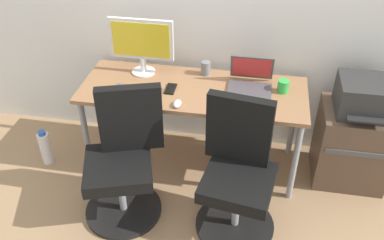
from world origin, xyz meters
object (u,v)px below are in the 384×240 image
object	(u,v)px
open_laptop	(250,81)
coffee_mug	(283,86)
office_chair_right	(238,175)
desktop_monitor	(141,43)
side_cabinet	(352,144)
office_chair_left	(124,161)
printer	(365,97)
water_bottle_on_floor	(46,148)

from	to	relation	value
open_laptop	coffee_mug	bearing A→B (deg)	-5.34
office_chair_right	desktop_monitor	xyz separation A→B (m)	(-0.80, 0.71, 0.53)
side_cabinet	office_chair_right	bearing A→B (deg)	-143.30
office_chair_left	open_laptop	distance (m)	1.06
open_laptop	coffee_mug	size ratio (longest dim) A/B	3.37
open_laptop	coffee_mug	xyz separation A→B (m)	(0.23, -0.02, -0.01)
coffee_mug	side_cabinet	bearing A→B (deg)	-0.88
printer	desktop_monitor	world-z (taller)	desktop_monitor
water_bottle_on_floor	desktop_monitor	xyz separation A→B (m)	(0.75, 0.37, 0.81)
office_chair_left	desktop_monitor	bearing A→B (deg)	93.00
office_chair_left	office_chair_right	bearing A→B (deg)	0.17
open_laptop	office_chair_right	bearing A→B (deg)	-91.36
water_bottle_on_floor	desktop_monitor	world-z (taller)	desktop_monitor
office_chair_right	water_bottle_on_floor	distance (m)	1.62
side_cabinet	desktop_monitor	distance (m)	1.74
side_cabinet	open_laptop	world-z (taller)	open_laptop
office_chair_right	desktop_monitor	world-z (taller)	desktop_monitor
water_bottle_on_floor	open_laptop	distance (m)	1.71
water_bottle_on_floor	desktop_monitor	bearing A→B (deg)	26.20
open_laptop	side_cabinet	bearing A→B (deg)	-2.19
coffee_mug	office_chair_right	bearing A→B (deg)	-112.04
desktop_monitor	open_laptop	size ratio (longest dim) A/B	1.55
side_cabinet	desktop_monitor	bearing A→B (deg)	176.14
printer	water_bottle_on_floor	world-z (taller)	printer
office_chair_right	open_laptop	xyz separation A→B (m)	(0.02, 0.64, 0.34)
water_bottle_on_floor	coffee_mug	distance (m)	1.92
printer	desktop_monitor	distance (m)	1.64
printer	side_cabinet	bearing A→B (deg)	90.00
office_chair_left	coffee_mug	xyz separation A→B (m)	(1.02, 0.62, 0.33)
office_chair_right	coffee_mug	size ratio (longest dim) A/B	10.22
office_chair_left	printer	distance (m)	1.72
office_chair_left	printer	bearing A→B (deg)	21.01
water_bottle_on_floor	open_laptop	bearing A→B (deg)	10.50
office_chair_left	desktop_monitor	world-z (taller)	desktop_monitor
office_chair_left	printer	world-z (taller)	office_chair_left
office_chair_left	side_cabinet	xyz separation A→B (m)	(1.58, 0.61, -0.12)
side_cabinet	water_bottle_on_floor	size ratio (longest dim) A/B	1.98
printer	open_laptop	xyz separation A→B (m)	(-0.80, 0.03, 0.03)
office_chair_right	water_bottle_on_floor	xyz separation A→B (m)	(-1.56, 0.34, -0.28)
office_chair_left	desktop_monitor	distance (m)	0.89
office_chair_left	side_cabinet	size ratio (longest dim) A/B	1.53
office_chair_left	desktop_monitor	size ratio (longest dim) A/B	1.96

